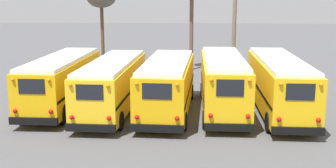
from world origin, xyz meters
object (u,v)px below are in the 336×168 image
school_bus_2 (168,84)px  school_bus_3 (223,82)px  school_bus_1 (113,84)px  school_bus_4 (278,83)px  school_bus_0 (62,80)px  utility_pole (234,24)px

school_bus_2 → school_bus_3: size_ratio=0.99×
school_bus_1 → school_bus_4: (9.43, 0.45, 0.08)m
school_bus_0 → school_bus_3: 9.43m
school_bus_3 → school_bus_4: size_ratio=0.92×
school_bus_1 → school_bus_3: school_bus_3 is taller
school_bus_3 → utility_pole: size_ratio=1.13×
school_bus_4 → school_bus_1: bearing=-177.2°
utility_pole → school_bus_1: bearing=-125.3°
school_bus_0 → school_bus_1: bearing=-10.7°
school_bus_0 → school_bus_2: size_ratio=1.01×
school_bus_0 → school_bus_2: (6.29, -0.66, -0.02)m
school_bus_1 → school_bus_3: (6.29, 0.42, 0.11)m
school_bus_0 → school_bus_1: school_bus_0 is taller
school_bus_3 → school_bus_4: bearing=0.6°
school_bus_3 → school_bus_4: (3.14, 0.04, -0.03)m
school_bus_2 → school_bus_3: 3.18m
school_bus_1 → utility_pole: (7.76, 10.96, 2.74)m
school_bus_2 → utility_pole: (4.61, 11.02, 2.71)m
utility_pole → school_bus_2: bearing=-112.7°
school_bus_3 → school_bus_0: bearing=178.9°
school_bus_0 → school_bus_1: 3.20m
school_bus_1 → utility_pole: bearing=54.7°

